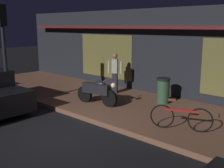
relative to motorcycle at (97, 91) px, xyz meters
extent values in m
plane|color=black|center=(0.95, -2.24, -0.65)|extent=(60.00, 60.00, 0.00)
cube|color=brown|center=(0.95, 0.76, -0.57)|extent=(18.00, 4.00, 0.15)
cube|color=black|center=(0.95, 4.16, 1.15)|extent=(18.00, 2.80, 3.60)
cube|color=brown|center=(-2.25, 2.74, 0.85)|extent=(3.20, 0.04, 2.00)
cube|color=#591919|center=(0.95, 2.51, 2.20)|extent=(16.20, 0.50, 0.12)
cylinder|color=black|center=(-0.58, -0.09, -0.20)|extent=(0.61, 0.21, 0.60)
cylinder|color=black|center=(0.51, 0.08, -0.20)|extent=(0.61, 0.21, 0.60)
cube|color=black|center=(-0.03, 0.00, 0.08)|extent=(1.13, 0.44, 0.36)
ellipsoid|color=black|center=(0.11, 0.02, 0.28)|extent=(0.47, 0.30, 0.20)
sphere|color=#F9EDB7|center=(0.68, 0.10, 0.28)|extent=(0.18, 0.18, 0.18)
cylinder|color=gray|center=(0.48, 0.07, 0.45)|extent=(0.11, 0.55, 0.03)
torus|color=black|center=(2.97, -0.41, -0.17)|extent=(0.62, 0.30, 0.66)
torus|color=black|center=(3.89, -0.02, -0.17)|extent=(0.62, 0.30, 0.66)
cube|color=#A51E1E|center=(3.43, -0.22, 0.05)|extent=(0.84, 0.39, 0.06)
cube|color=brown|center=(3.20, -0.32, 0.32)|extent=(0.22, 0.15, 0.06)
cylinder|color=#A51E1E|center=(3.82, -0.05, 0.40)|extent=(0.19, 0.40, 0.02)
cube|color=#28232D|center=(-0.73, 1.74, -0.07)|extent=(0.32, 0.34, 0.85)
cube|color=#B2AD9E|center=(-0.73, 1.74, 0.64)|extent=(0.39, 0.44, 0.58)
sphere|color=#8C6647|center=(-0.73, 1.74, 1.06)|extent=(0.22, 0.22, 0.22)
cylinder|color=#B2AD9E|center=(-0.52, 1.88, 0.57)|extent=(0.12, 0.12, 0.52)
cylinder|color=#B2AD9E|center=(-0.95, 1.60, 0.57)|extent=(0.12, 0.12, 0.52)
cylinder|color=#2D4C33|center=(1.62, 1.74, -0.07)|extent=(0.44, 0.44, 0.85)
cylinder|color=black|center=(1.62, 1.74, 0.39)|extent=(0.48, 0.48, 0.08)
cylinder|color=black|center=(-2.15, -2.26, 1.15)|extent=(0.12, 0.12, 3.60)
cube|color=black|center=(-2.15, -2.26, 2.60)|extent=(0.24, 0.24, 0.70)
cylinder|color=black|center=(-1.47, -2.10, -0.33)|extent=(0.65, 0.25, 0.64)
camera|label=1|loc=(6.90, -6.68, 2.27)|focal=44.53mm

